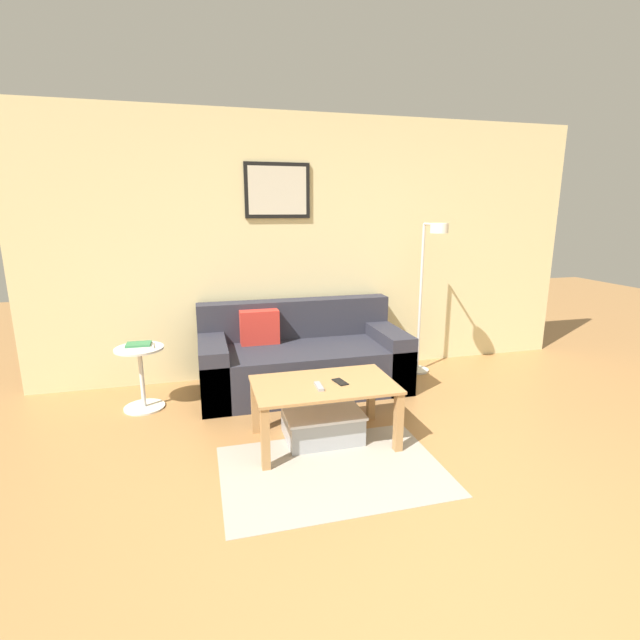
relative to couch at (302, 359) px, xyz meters
The scene contains 11 objects.
ground_plane 2.58m from the couch, 83.42° to the right, with size 16.00×16.00×0.00m, color #A87542.
wall_back 1.14m from the couch, 58.41° to the left, with size 5.60×0.09×2.55m.
area_rug 1.51m from the couch, 95.01° to the right, with size 1.44×0.99×0.01m, color #A39989.
couch is the anchor object (origin of this frame).
coffee_table 1.09m from the couch, 94.22° to the right, with size 1.01×0.61×0.45m.
storage_bin 1.05m from the couch, 94.46° to the right, with size 0.56×0.44×0.23m.
floor_lamp 1.44m from the couch, ahead, with size 0.24×0.50×1.54m.
side_table 1.42m from the couch, behind, with size 0.40×0.40×0.54m.
book_stack 1.45m from the couch, behind, with size 0.25×0.20×0.03m.
remote_control 1.18m from the couch, 96.71° to the right, with size 0.04×0.15×0.02m, color #99999E.
cell_phone 1.11m from the couch, 88.10° to the right, with size 0.07×0.14×0.01m, color black.
Camera 1 is at (-1.20, -1.53, 1.66)m, focal length 26.00 mm.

